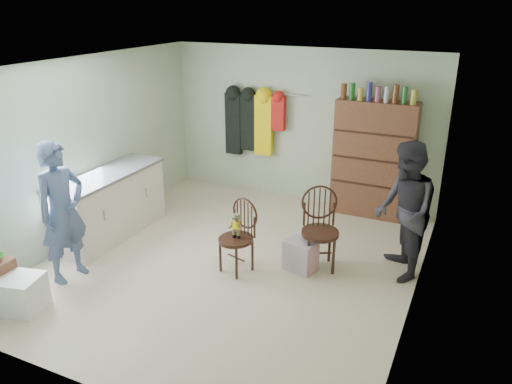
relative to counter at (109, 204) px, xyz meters
The scene contains 11 objects.
ground_plane 2.01m from the counter, ahead, with size 5.00×5.00×0.00m, color beige.
room_walls 2.30m from the counter, 15.25° to the left, with size 5.00×5.00×5.00m.
counter is the anchor object (origin of this frame).
plastic_tub 1.95m from the counter, 79.15° to the right, with size 0.42×0.40×0.40m, color white.
chair_front 2.12m from the counter, ahead, with size 0.52×0.52×0.94m.
chair_far 3.01m from the counter, ahead, with size 0.62×0.62×1.05m.
striped_bag 2.83m from the counter, ahead, with size 0.37×0.29×0.39m, color #E57276.
person_left 1.23m from the counter, 74.64° to the right, with size 0.63×0.41×1.72m, color #475A82.
person_right 4.01m from the counter, ahead, with size 0.82×0.64×1.69m, color #2D2B33.
dresser 3.96m from the counter, 35.68° to the left, with size 1.20×0.39×2.08m.
coat_rack 2.74m from the counter, 64.76° to the left, with size 1.42×0.12×1.09m.
Camera 1 is at (2.68, -5.04, 3.21)m, focal length 35.00 mm.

